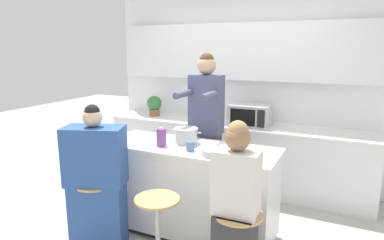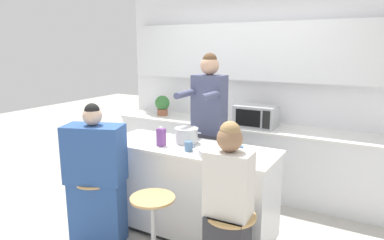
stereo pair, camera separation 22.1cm
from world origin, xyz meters
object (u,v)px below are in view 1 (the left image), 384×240
(person_wrapped_blanket, at_px, (96,183))
(microwave, at_px, (250,115))
(coffee_cup_far, at_px, (190,146))
(banana_bunch, at_px, (230,148))
(juice_carton, at_px, (161,137))
(cooking_pot, at_px, (186,135))
(coffee_cup_near, at_px, (242,150))
(bar_stool_leftmost, at_px, (97,210))
(person_cooking, at_px, (206,133))
(person_seated_near, at_px, (236,214))
(potted_plant, at_px, (154,105))
(kitchen_island, at_px, (189,190))
(bar_stool_center, at_px, (158,228))
(fruit_bowl, at_px, (214,152))

(person_wrapped_blanket, xyz_separation_m, microwave, (0.90, 1.93, 0.37))
(coffee_cup_far, relative_size, banana_bunch, 0.71)
(person_wrapped_blanket, relative_size, juice_carton, 7.30)
(cooking_pot, xyz_separation_m, juice_carton, (-0.16, -0.21, 0.01))
(coffee_cup_near, height_order, coffee_cup_far, coffee_cup_near)
(bar_stool_leftmost, relative_size, person_cooking, 0.35)
(person_seated_near, relative_size, potted_plant, 4.58)
(kitchen_island, bearing_deg, microwave, 80.32)
(cooking_pot, height_order, potted_plant, potted_plant)
(kitchen_island, relative_size, person_seated_near, 1.29)
(person_wrapped_blanket, bearing_deg, bar_stool_leftmost, 132.61)
(bar_stool_center, xyz_separation_m, coffee_cup_far, (0.08, 0.48, 0.62))
(microwave, bearing_deg, kitchen_island, -99.68)
(cooking_pot, distance_m, coffee_cup_near, 0.66)
(cooking_pot, relative_size, microwave, 0.64)
(bar_stool_center, relative_size, juice_carton, 3.35)
(juice_carton, distance_m, microwave, 1.53)
(coffee_cup_near, bearing_deg, juice_carton, -175.97)
(bar_stool_center, bearing_deg, coffee_cup_near, 44.88)
(person_wrapped_blanket, relative_size, coffee_cup_near, 13.20)
(bar_stool_leftmost, relative_size, person_seated_near, 0.47)
(kitchen_island, distance_m, banana_bunch, 0.63)
(coffee_cup_far, xyz_separation_m, juice_carton, (-0.32, 0.01, 0.04))
(banana_bunch, bearing_deg, person_wrapped_blanket, -149.79)
(cooking_pot, distance_m, banana_bunch, 0.50)
(bar_stool_center, distance_m, banana_bunch, 0.98)
(kitchen_island, distance_m, cooking_pot, 0.55)
(fruit_bowl, relative_size, banana_bunch, 1.45)
(cooking_pot, distance_m, coffee_cup_far, 0.28)
(fruit_bowl, bearing_deg, banana_bunch, 70.88)
(fruit_bowl, bearing_deg, person_wrapped_blanket, -157.60)
(fruit_bowl, height_order, microwave, microwave)
(fruit_bowl, bearing_deg, coffee_cup_far, 171.14)
(bar_stool_leftmost, distance_m, coffee_cup_far, 1.09)
(juice_carton, bearing_deg, coffee_cup_near, 4.03)
(bar_stool_center, bearing_deg, person_cooking, 93.16)
(bar_stool_center, relative_size, person_wrapped_blanket, 0.46)
(cooking_pot, xyz_separation_m, banana_bunch, (0.49, -0.05, -0.05))
(person_wrapped_blanket, distance_m, cooking_pot, 0.98)
(fruit_bowl, bearing_deg, juice_carton, 174.57)
(coffee_cup_far, xyz_separation_m, banana_bunch, (0.33, 0.18, -0.02))
(bar_stool_leftmost, height_order, coffee_cup_near, coffee_cup_near)
(kitchen_island, xyz_separation_m, cooking_pot, (-0.08, 0.09, 0.54))
(bar_stool_leftmost, bearing_deg, coffee_cup_far, 29.49)
(person_cooking, distance_m, potted_plant, 1.43)
(banana_bunch, bearing_deg, person_cooking, 131.68)
(person_wrapped_blanket, xyz_separation_m, cooking_pot, (0.59, 0.69, 0.36))
(person_cooking, relative_size, coffee_cup_far, 16.47)
(person_seated_near, bearing_deg, cooking_pot, 136.09)
(coffee_cup_near, bearing_deg, bar_stool_center, -135.12)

